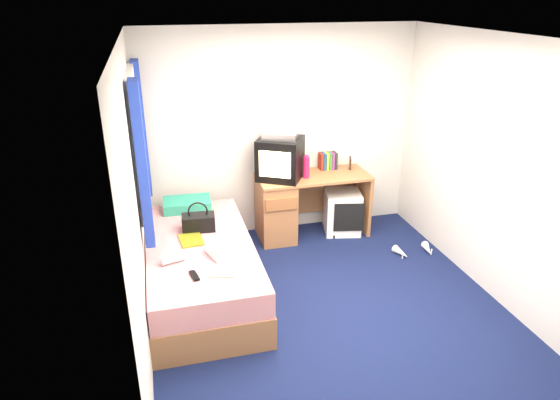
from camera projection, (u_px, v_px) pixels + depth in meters
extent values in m
plane|color=#0C1438|center=(325.00, 303.00, 4.71)|extent=(3.40, 3.40, 0.00)
plane|color=white|center=(336.00, 37.00, 3.77)|extent=(3.40, 3.40, 0.00)
plane|color=silver|center=(280.00, 133.00, 5.76)|extent=(3.20, 0.00, 3.20)
plane|color=silver|center=(436.00, 294.00, 2.73)|extent=(3.20, 0.00, 3.20)
plane|color=silver|center=(136.00, 204.00, 3.87)|extent=(0.00, 3.40, 3.40)
plane|color=silver|center=(493.00, 169.00, 4.61)|extent=(0.00, 3.40, 3.40)
cube|color=#A56F45|center=(202.00, 279.00, 4.82)|extent=(1.00, 2.00, 0.30)
cube|color=#996137|center=(261.00, 294.00, 4.58)|extent=(0.02, 0.70, 0.18)
cube|color=white|center=(200.00, 255.00, 4.72)|extent=(0.98, 1.98, 0.24)
cube|color=#17719B|center=(187.00, 204.00, 5.38)|extent=(0.51, 0.34, 0.11)
cube|color=#A56F45|center=(313.00, 177.00, 5.76)|extent=(1.30, 0.55, 0.03)
cube|color=#A56F45|center=(276.00, 210.00, 5.81)|extent=(0.40, 0.52, 0.72)
cube|color=#A56F45|center=(362.00, 201.00, 6.06)|extent=(0.04, 0.52, 0.72)
cube|color=#A56F45|center=(326.00, 190.00, 6.15)|extent=(0.78, 0.03, 0.55)
cube|color=white|center=(342.00, 212.00, 6.02)|extent=(0.49, 0.49, 0.51)
cube|color=black|center=(280.00, 158.00, 5.59)|extent=(0.62, 0.61, 0.47)
cube|color=#FAEF9E|center=(275.00, 164.00, 5.40)|extent=(0.31, 0.19, 0.29)
cube|color=#A8A8AB|center=(280.00, 135.00, 5.49)|extent=(0.45, 0.40, 0.07)
cube|color=maroon|center=(321.00, 161.00, 5.91)|extent=(0.03, 0.13, 0.20)
cube|color=navy|center=(324.00, 161.00, 5.92)|extent=(0.03, 0.13, 0.20)
cube|color=gold|center=(326.00, 161.00, 5.93)|extent=(0.03, 0.13, 0.20)
cube|color=#337F33|center=(329.00, 161.00, 5.94)|extent=(0.03, 0.13, 0.20)
cube|color=#7F337F|center=(332.00, 160.00, 5.95)|extent=(0.03, 0.13, 0.20)
cube|color=#262626|center=(335.00, 160.00, 5.95)|extent=(0.03, 0.13, 0.20)
cube|color=black|center=(350.00, 163.00, 5.95)|extent=(0.06, 0.12, 0.14)
cylinder|color=#CE1D4F|center=(306.00, 168.00, 5.65)|extent=(0.08, 0.08, 0.24)
cylinder|color=white|center=(303.00, 167.00, 5.78)|extent=(0.06, 0.06, 0.16)
cube|color=black|center=(199.00, 222.00, 4.90)|extent=(0.33, 0.21, 0.16)
torus|color=black|center=(198.00, 211.00, 4.86)|extent=(0.20, 0.03, 0.20)
cube|color=white|center=(226.00, 248.00, 4.48)|extent=(0.37, 0.34, 0.10)
cube|color=yellow|center=(191.00, 240.00, 4.72)|extent=(0.24, 0.30, 0.01)
cylinder|color=#B5BEC7|center=(173.00, 259.00, 4.33)|extent=(0.21, 0.12, 0.07)
cube|color=#F8A037|center=(221.00, 275.00, 4.14)|extent=(0.23, 0.12, 0.01)
cube|color=black|center=(194.00, 276.00, 4.13)|extent=(0.08, 0.17, 0.02)
cube|color=silver|center=(136.00, 141.00, 4.58)|extent=(0.02, 0.90, 1.10)
cube|color=white|center=(129.00, 76.00, 4.35)|extent=(0.06, 1.06, 0.08)
cube|color=white|center=(144.00, 200.00, 4.81)|extent=(0.06, 1.06, 0.08)
cube|color=navy|center=(142.00, 166.00, 4.09)|extent=(0.08, 0.24, 1.40)
cube|color=navy|center=(142.00, 130.00, 5.14)|extent=(0.08, 0.24, 1.40)
cone|color=silver|center=(401.00, 253.00, 5.53)|extent=(0.14, 0.23, 0.09)
cone|color=silver|center=(428.00, 249.00, 5.60)|extent=(0.14, 0.23, 0.09)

